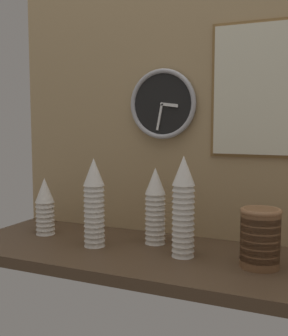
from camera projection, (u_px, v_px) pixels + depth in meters
The scene contains 9 objects.
ground_plane at pixel (167, 258), 152.08cm from camera, with size 160.00×56.00×4.00cm, color #4C3826.
wall_tiled_back at pixel (192, 108), 170.42cm from camera, with size 160.00×3.00×105.00cm.
cup_stack_far_left at pixel (45, 206), 176.18cm from camera, with size 7.99×7.99×23.89cm.
cup_stack_center_right at pixel (183, 207), 145.80cm from camera, with size 7.99×7.99×35.50cm.
cup_stack_center_left at pixel (94, 202), 158.42cm from camera, with size 7.99×7.99×33.56cm.
cup_stack_center at pixel (155, 206), 162.14cm from camera, with size 7.99×7.99×29.70cm.
bowl_stack_right at pixel (260, 237), 135.55cm from camera, with size 13.36×13.36×19.30cm.
wall_clock at pixel (163, 104), 172.08cm from camera, with size 28.69×2.70×28.69cm.
menu_board at pixel (274, 89), 154.68cm from camera, with size 47.20×1.32×50.94cm.
Camera 1 is at (52.49, -138.45, 46.37)cm, focal length 45.00 mm.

